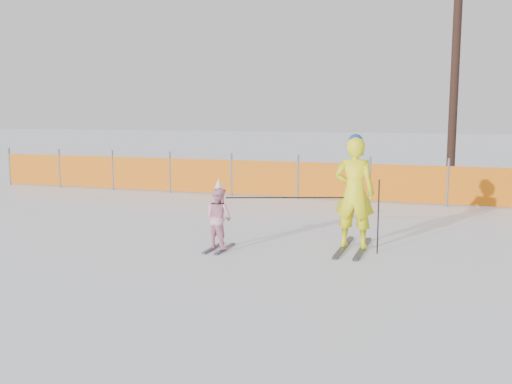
# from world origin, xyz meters

# --- Properties ---
(ground) EXTENTS (120.00, 120.00, 0.00)m
(ground) POSITION_xyz_m (0.00, 0.00, 0.00)
(ground) COLOR white
(ground) RESTS_ON ground
(adult) EXTENTS (0.74, 1.69, 2.05)m
(adult) POSITION_xyz_m (1.72, 0.85, 1.03)
(adult) COLOR black
(adult) RESTS_ON ground
(child) EXTENTS (0.65, 0.87, 1.27)m
(child) POSITION_xyz_m (-0.55, 0.06, 0.58)
(child) COLOR black
(child) RESTS_ON ground
(ski_poles) EXTENTS (2.62, 0.73, 1.29)m
(ski_poles) POSITION_xyz_m (1.18, 0.53, 0.82)
(ski_poles) COLOR black
(ski_poles) RESTS_ON ground
(safety_fence) EXTENTS (16.01, 0.06, 1.25)m
(safety_fence) POSITION_xyz_m (-2.80, 6.31, 0.56)
(safety_fence) COLOR #595960
(safety_fence) RESTS_ON ground
(tree_trunks) EXTENTS (3.27, 1.22, 6.53)m
(tree_trunks) POSITION_xyz_m (4.74, 10.67, 3.21)
(tree_trunks) COLOR black
(tree_trunks) RESTS_ON ground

